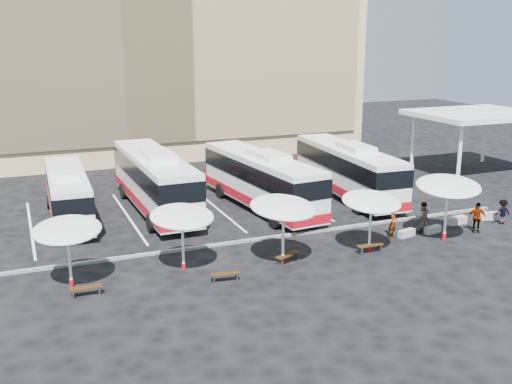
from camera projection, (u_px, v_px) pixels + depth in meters
name	position (u px, v px, depth m)	size (l,w,h in m)	color
ground	(260.00, 243.00, 34.17)	(120.00, 120.00, 0.00)	black
sandstone_building	(137.00, 23.00, 59.44)	(42.00, 18.25, 29.60)	tan
service_canopy	(476.00, 116.00, 50.65)	(10.00, 8.00, 5.20)	white
curb_divider	(256.00, 239.00, 34.60)	(34.00, 0.25, 0.15)	black
bay_lines	(215.00, 207.00, 41.32)	(24.15, 12.00, 0.01)	white
bus_0	(68.00, 193.00, 38.08)	(2.79, 10.99, 3.47)	white
bus_1	(154.00, 179.00, 40.00)	(3.32, 13.41, 4.24)	white
bus_2	(261.00, 179.00, 40.50)	(3.96, 13.06, 4.08)	white
bus_3	(348.00, 169.00, 43.46)	(3.54, 12.94, 4.06)	white
sunshade_0	(67.00, 230.00, 27.60)	(3.78, 3.81, 3.32)	white
sunshade_1	(182.00, 217.00, 29.57)	(3.57, 3.60, 3.34)	white
sunshade_2	(283.00, 208.00, 30.33)	(4.25, 4.28, 3.59)	white
sunshade_3	(371.00, 202.00, 32.15)	(3.29, 3.33, 3.35)	white
sunshade_4	(448.00, 186.00, 33.89)	(4.78, 4.81, 3.78)	white
wood_bench_0	(86.00, 289.00, 27.23)	(1.46, 0.44, 0.44)	black
wood_bench_1	(225.00, 275.00, 28.83)	(1.45, 0.56, 0.43)	black
wood_bench_2	(288.00, 256.00, 31.17)	(1.62, 0.99, 0.48)	black
wood_bench_3	(370.00, 247.00, 32.61)	(1.53, 0.41, 0.47)	black
conc_bench_0	(406.00, 233.00, 35.24)	(1.14, 0.38, 0.43)	gray
conc_bench_1	(433.00, 230.00, 35.89)	(1.12, 0.37, 0.42)	gray
conc_bench_2	(457.00, 220.00, 37.54)	(1.32, 0.44, 0.49)	gray
conc_bench_3	(489.00, 216.00, 38.49)	(1.30, 0.43, 0.49)	gray
passenger_0	(393.00, 223.00, 34.85)	(0.67, 0.44, 1.85)	black
passenger_1	(423.00, 217.00, 35.89)	(0.91, 0.71, 1.88)	black
passenger_2	(477.00, 217.00, 35.86)	(1.09, 0.45, 1.85)	black
passenger_3	(503.00, 212.00, 37.46)	(1.02, 0.59, 1.58)	black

